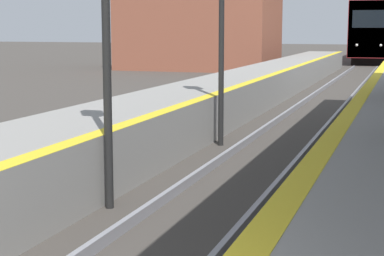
# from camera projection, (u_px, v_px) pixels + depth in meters

# --- Properties ---
(train) EXTENTS (2.83, 20.13, 4.65)m
(train) POSITION_uv_depth(u_px,v_px,m) (377.00, 30.00, 52.07)
(train) COLOR black
(train) RESTS_ON ground
(station_building) EXTENTS (9.78, 6.24, 5.47)m
(station_building) POSITION_uv_depth(u_px,v_px,m) (199.00, 25.00, 39.98)
(station_building) COLOR brown
(station_building) RESTS_ON ground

